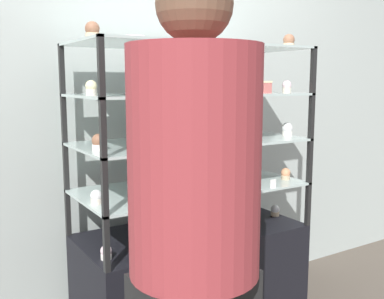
# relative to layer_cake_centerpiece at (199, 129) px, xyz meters

# --- Properties ---
(back_wall) EXTENTS (8.00, 0.05, 2.60)m
(back_wall) POSITION_rel_layer_cake_centerpiece_xyz_m (-0.06, 0.40, 0.16)
(back_wall) COLOR #A8B2AD
(back_wall) RESTS_ON ground_plane
(display_base) EXTENTS (1.19, 0.56, 0.61)m
(display_base) POSITION_rel_layer_cake_centerpiece_xyz_m (-0.06, -0.02, -0.84)
(display_base) COLOR black
(display_base) RESTS_ON ground_plane
(display_riser_lower) EXTENTS (1.19, 0.56, 0.24)m
(display_riser_lower) POSITION_rel_layer_cake_centerpiece_xyz_m (-0.06, -0.02, -0.31)
(display_riser_lower) COLOR black
(display_riser_lower) RESTS_ON display_base
(display_riser_middle) EXTENTS (1.19, 0.56, 0.24)m
(display_riser_middle) POSITION_rel_layer_cake_centerpiece_xyz_m (-0.06, -0.02, -0.07)
(display_riser_middle) COLOR black
(display_riser_middle) RESTS_ON display_riser_lower
(display_riser_upper) EXTENTS (1.19, 0.56, 0.24)m
(display_riser_upper) POSITION_rel_layer_cake_centerpiece_xyz_m (-0.06, -0.02, 0.18)
(display_riser_upper) COLOR black
(display_riser_upper) RESTS_ON display_riser_middle
(display_riser_top) EXTENTS (1.19, 0.56, 0.24)m
(display_riser_top) POSITION_rel_layer_cake_centerpiece_xyz_m (-0.06, -0.02, 0.42)
(display_riser_top) COLOR black
(display_riser_top) RESTS_ON display_riser_upper
(layer_cake_centerpiece) EXTENTS (0.16, 0.16, 0.10)m
(layer_cake_centerpiece) POSITION_rel_layer_cake_centerpiece_xyz_m (0.00, 0.00, 0.00)
(layer_cake_centerpiece) COLOR brown
(layer_cake_centerpiece) RESTS_ON display_riser_middle
(sheet_cake_frosted) EXTENTS (0.20, 0.17, 0.06)m
(sheet_cake_frosted) POSITION_rel_layer_cake_centerpiece_xyz_m (0.27, -0.07, 0.22)
(sheet_cake_frosted) COLOR #C66660
(sheet_cake_frosted) RESTS_ON display_riser_upper
(cupcake_0) EXTENTS (0.05, 0.05, 0.06)m
(cupcake_0) POSITION_rel_layer_cake_centerpiece_xyz_m (-0.59, -0.16, -0.50)
(cupcake_0) COLOR white
(cupcake_0) RESTS_ON display_base
(cupcake_1) EXTENTS (0.05, 0.05, 0.06)m
(cupcake_1) POSITION_rel_layer_cake_centerpiece_xyz_m (-0.25, -0.08, -0.50)
(cupcake_1) COLOR #CCB28C
(cupcake_1) RESTS_ON display_base
(cupcake_2) EXTENTS (0.05, 0.05, 0.06)m
(cupcake_2) POSITION_rel_layer_cake_centerpiece_xyz_m (0.11, -0.10, -0.50)
(cupcake_2) COLOR beige
(cupcake_2) RESTS_ON display_base
(cupcake_3) EXTENTS (0.05, 0.05, 0.06)m
(cupcake_3) POSITION_rel_layer_cake_centerpiece_xyz_m (0.49, -0.06, -0.50)
(cupcake_3) COLOR #CCB28C
(cupcake_3) RESTS_ON display_base
(price_tag_0) EXTENTS (0.04, 0.00, 0.04)m
(price_tag_0) POSITION_rel_layer_cake_centerpiece_xyz_m (-0.05, -0.28, -0.51)
(price_tag_0) COLOR white
(price_tag_0) RESTS_ON display_base
(cupcake_4) EXTENTS (0.05, 0.05, 0.06)m
(cupcake_4) POSITION_rel_layer_cake_centerpiece_xyz_m (-0.61, -0.09, -0.26)
(cupcake_4) COLOR beige
(cupcake_4) RESTS_ON display_riser_lower
(cupcake_5) EXTENTS (0.05, 0.05, 0.06)m
(cupcake_5) POSITION_rel_layer_cake_centerpiece_xyz_m (-0.25, -0.12, -0.26)
(cupcake_5) COLOR beige
(cupcake_5) RESTS_ON display_riser_lower
(cupcake_6) EXTENTS (0.05, 0.05, 0.06)m
(cupcake_6) POSITION_rel_layer_cake_centerpiece_xyz_m (0.11, -0.14, -0.26)
(cupcake_6) COLOR #CCB28C
(cupcake_6) RESTS_ON display_riser_lower
(cupcake_7) EXTENTS (0.05, 0.05, 0.06)m
(cupcake_7) POSITION_rel_layer_cake_centerpiece_xyz_m (0.47, -0.16, -0.26)
(cupcake_7) COLOR #CCB28C
(cupcake_7) RESTS_ON display_riser_lower
(price_tag_1) EXTENTS (0.04, 0.00, 0.04)m
(price_tag_1) POSITION_rel_layer_cake_centerpiece_xyz_m (0.27, -0.28, -0.27)
(price_tag_1) COLOR white
(price_tag_1) RESTS_ON display_riser_lower
(cupcake_8) EXTENTS (0.06, 0.06, 0.08)m
(cupcake_8) POSITION_rel_layer_cake_centerpiece_xyz_m (-0.59, -0.10, -0.02)
(cupcake_8) COLOR white
(cupcake_8) RESTS_ON display_riser_middle
(cupcake_9) EXTENTS (0.06, 0.06, 0.08)m
(cupcake_9) POSITION_rel_layer_cake_centerpiece_xyz_m (-0.23, -0.15, -0.02)
(cupcake_9) COLOR #CCB28C
(cupcake_9) RESTS_ON display_riser_middle
(cupcake_10) EXTENTS (0.06, 0.06, 0.08)m
(cupcake_10) POSITION_rel_layer_cake_centerpiece_xyz_m (0.13, -0.13, -0.02)
(cupcake_10) COLOR beige
(cupcake_10) RESTS_ON display_riser_middle
(cupcake_11) EXTENTS (0.06, 0.06, 0.08)m
(cupcake_11) POSITION_rel_layer_cake_centerpiece_xyz_m (0.49, -0.15, -0.02)
(cupcake_11) COLOR white
(cupcake_11) RESTS_ON display_riser_middle
(price_tag_2) EXTENTS (0.04, 0.00, 0.04)m
(price_tag_2) POSITION_rel_layer_cake_centerpiece_xyz_m (0.12, -0.28, -0.03)
(price_tag_2) COLOR white
(price_tag_2) RESTS_ON display_riser_middle
(cupcake_12) EXTENTS (0.05, 0.05, 0.07)m
(cupcake_12) POSITION_rel_layer_cake_centerpiece_xyz_m (-0.61, -0.08, 0.22)
(cupcake_12) COLOR beige
(cupcake_12) RESTS_ON display_riser_upper
(cupcake_13) EXTENTS (0.05, 0.05, 0.07)m
(cupcake_13) POSITION_rel_layer_cake_centerpiece_xyz_m (-0.33, -0.08, 0.22)
(cupcake_13) COLOR white
(cupcake_13) RESTS_ON display_riser_upper
(cupcake_14) EXTENTS (0.05, 0.05, 0.07)m
(cupcake_14) POSITION_rel_layer_cake_centerpiece_xyz_m (-0.07, -0.09, 0.22)
(cupcake_14) COLOR #CCB28C
(cupcake_14) RESTS_ON display_riser_upper
(cupcake_15) EXTENTS (0.05, 0.05, 0.07)m
(cupcake_15) POSITION_rel_layer_cake_centerpiece_xyz_m (0.47, -0.16, 0.22)
(cupcake_15) COLOR beige
(cupcake_15) RESTS_ON display_riser_upper
(price_tag_3) EXTENTS (0.04, 0.00, 0.04)m
(price_tag_3) POSITION_rel_layer_cake_centerpiece_xyz_m (0.00, -0.28, 0.21)
(price_tag_3) COLOR white
(price_tag_3) RESTS_ON display_riser_upper
(cupcake_16) EXTENTS (0.06, 0.06, 0.07)m
(cupcake_16) POSITION_rel_layer_cake_centerpiece_xyz_m (-0.60, -0.10, 0.46)
(cupcake_16) COLOR #CCB28C
(cupcake_16) RESTS_ON display_riser_top
(cupcake_17) EXTENTS (0.06, 0.06, 0.07)m
(cupcake_17) POSITION_rel_layer_cake_centerpiece_xyz_m (-0.05, -0.09, 0.46)
(cupcake_17) COLOR beige
(cupcake_17) RESTS_ON display_riser_top
(cupcake_18) EXTENTS (0.06, 0.06, 0.07)m
(cupcake_18) POSITION_rel_layer_cake_centerpiece_xyz_m (0.47, -0.16, 0.46)
(cupcake_18) COLOR #CCB28C
(cupcake_18) RESTS_ON display_riser_top
(price_tag_4) EXTENTS (0.04, 0.00, 0.04)m
(price_tag_4) POSITION_rel_layer_cake_centerpiece_xyz_m (-0.30, -0.28, 0.45)
(price_tag_4) COLOR white
(price_tag_4) RESTS_ON display_riser_top
(donut_glazed) EXTENTS (0.13, 0.13, 0.03)m
(donut_glazed) POSITION_rel_layer_cake_centerpiece_xyz_m (-0.37, -0.01, 0.44)
(donut_glazed) COLOR #EFB2BC
(donut_glazed) RESTS_ON display_riser_top
(customer_figure) EXTENTS (0.40, 0.40, 1.73)m
(customer_figure) POSITION_rel_layer_cake_centerpiece_xyz_m (-0.56, -0.85, -0.22)
(customer_figure) COLOR black
(customer_figure) RESTS_ON ground_plane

